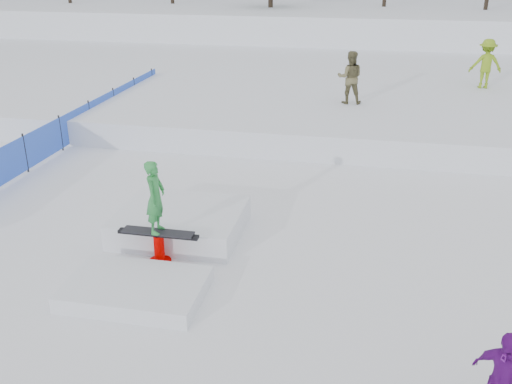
% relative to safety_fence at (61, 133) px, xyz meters
% --- Properties ---
extents(ground, '(120.00, 120.00, 0.00)m').
position_rel_safety_fence_xyz_m(ground, '(6.50, -6.60, -0.55)').
color(ground, white).
extents(snow_berm, '(60.00, 14.00, 2.40)m').
position_rel_safety_fence_xyz_m(snow_berm, '(6.50, 23.40, 0.65)').
color(snow_berm, white).
rests_on(snow_berm, ground).
extents(snow_midrise, '(50.00, 18.00, 0.80)m').
position_rel_safety_fence_xyz_m(snow_midrise, '(6.50, 9.40, -0.15)').
color(snow_midrise, white).
rests_on(snow_midrise, ground).
extents(safety_fence, '(0.05, 16.00, 1.10)m').
position_rel_safety_fence_xyz_m(safety_fence, '(0.00, 0.00, 0.00)').
color(safety_fence, blue).
rests_on(safety_fence, ground).
extents(walker_olive, '(0.92, 0.74, 1.78)m').
position_rel_safety_fence_xyz_m(walker_olive, '(8.40, 4.50, 1.14)').
color(walker_olive, brown).
rests_on(walker_olive, snow_midrise).
extents(walker_ygreen, '(1.24, 0.78, 1.84)m').
position_rel_safety_fence_xyz_m(walker_ygreen, '(13.32, 7.96, 1.17)').
color(walker_ygreen, '#789F19').
rests_on(walker_ygreen, snow_midrise).
extents(spectator_purple, '(0.86, 0.89, 1.49)m').
position_rel_safety_fence_xyz_m(spectator_purple, '(11.00, -9.08, 0.20)').
color(spectator_purple, '#610F80').
rests_on(spectator_purple, ground).
extents(jib_rail_feature, '(2.60, 4.40, 2.11)m').
position_rel_safety_fence_xyz_m(jib_rail_feature, '(5.35, -5.34, -0.25)').
color(jib_rail_feature, white).
rests_on(jib_rail_feature, ground).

